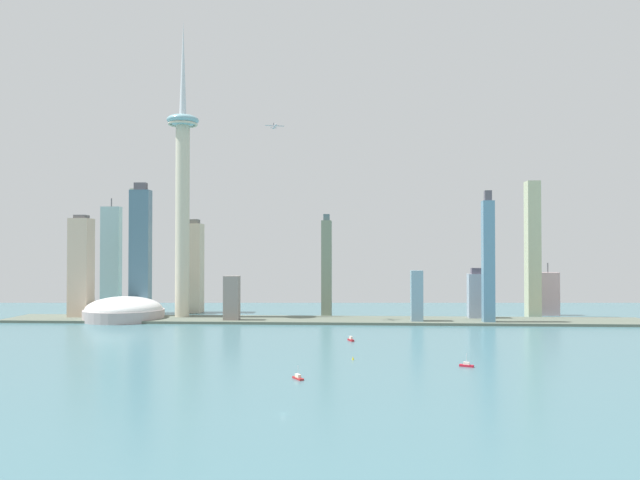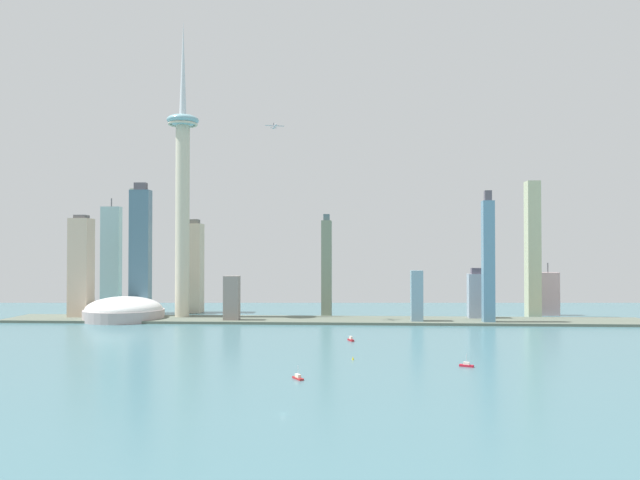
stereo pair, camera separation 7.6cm
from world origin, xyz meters
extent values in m
plane|color=#44707A|center=(0.00, 0.00, 0.00)|extent=(6000.00, 6000.00, 0.00)
cube|color=#5B6456|center=(0.00, 418.06, 1.52)|extent=(770.09, 73.93, 3.03)
cylinder|color=beige|center=(-176.86, 433.20, 124.65)|extent=(17.52, 17.52, 249.30)
ellipsoid|color=#7FAEB9|center=(-176.86, 433.20, 249.30)|extent=(39.78, 39.78, 14.48)
torus|color=beige|center=(-176.86, 433.20, 244.23)|extent=(36.71, 36.71, 2.90)
cone|color=silver|center=(-176.86, 433.20, 316.03)|extent=(8.76, 8.76, 118.98)
cylinder|color=#B1A2A1|center=(-243.95, 415.52, 6.67)|extent=(96.85, 96.85, 13.34)
ellipsoid|color=silver|center=(-243.95, 415.52, 13.34)|extent=(92.00, 92.00, 31.86)
cube|color=#96BCC0|center=(-296.77, 504.95, 73.02)|extent=(26.14, 12.84, 146.03)
cylinder|color=#4C4C51|center=(-296.77, 504.95, 151.86)|extent=(1.60, 1.60, 11.65)
cube|color=#AAB89C|center=(-257.14, 493.40, 84.65)|extent=(13.57, 16.46, 169.31)
cube|color=#B6BA94|center=(266.13, 474.87, 87.21)|extent=(16.37, 20.15, 174.43)
cube|color=#C6A3A5|center=(294.18, 504.32, 28.32)|extent=(27.36, 13.72, 56.64)
cylinder|color=#4C4C51|center=(294.18, 504.32, 62.95)|extent=(1.60, 1.60, 12.62)
cube|color=gray|center=(-108.02, 402.11, 27.68)|extent=(18.42, 13.82, 55.36)
cube|color=#9EAABE|center=(187.69, 439.81, 28.46)|extent=(20.52, 15.38, 56.91)
cube|color=#564E5C|center=(187.69, 439.81, 60.60)|extent=(12.31, 9.23, 7.36)
cube|color=beige|center=(-305.08, 430.48, 63.01)|extent=(24.62, 24.99, 126.02)
cube|color=#525458|center=(-305.08, 430.48, 128.17)|extent=(14.77, 15.00, 4.31)
cube|color=beige|center=(-184.09, 514.81, 61.33)|extent=(23.83, 25.94, 122.66)
cube|color=#5B5B56|center=(-184.09, 514.81, 125.69)|extent=(14.30, 15.57, 6.06)
cube|color=#5A8AA7|center=(193.19, 398.35, 71.73)|extent=(13.23, 13.13, 143.46)
cube|color=#554F58|center=(193.19, 398.35, 149.40)|extent=(7.94, 7.88, 11.89)
cube|color=gray|center=(2.43, 466.06, 62.03)|extent=(12.74, 24.20, 124.05)
cube|color=#4D646B|center=(2.43, 466.06, 128.20)|extent=(7.65, 14.52, 8.30)
cube|color=#7C9EB2|center=(111.23, 402.86, 31.13)|extent=(13.72, 14.94, 62.25)
cube|color=#466A7E|center=(-235.18, 447.21, 81.52)|extent=(25.39, 15.44, 163.05)
cube|color=#574F56|center=(-235.18, 447.21, 167.75)|extent=(15.24, 9.26, 9.41)
cube|color=red|center=(119.79, 135.52, 0.77)|extent=(10.71, 7.19, 1.55)
cube|color=beige|center=(119.79, 135.52, 2.53)|extent=(5.05, 3.88, 1.97)
cylinder|color=silver|center=(119.79, 135.52, 6.55)|extent=(0.24, 0.24, 6.07)
cube|color=#AD1C23|center=(34.38, 259.70, 0.86)|extent=(6.42, 10.51, 1.72)
cube|color=beige|center=(34.38, 259.70, 3.06)|extent=(3.44, 4.89, 2.69)
cube|color=#AD2729|center=(0.01, 85.35, 0.63)|extent=(8.70, 11.12, 1.26)
cube|color=beige|center=(0.01, 85.35, 2.33)|extent=(4.53, 5.34, 2.15)
cylinder|color=silver|center=(0.01, 85.35, 6.38)|extent=(0.24, 0.24, 5.95)
cone|color=yellow|center=(36.42, 159.75, 1.36)|extent=(1.72, 1.72, 2.73)
cylinder|color=#B5B4BA|center=(-57.44, 406.85, 234.66)|extent=(8.00, 21.95, 2.14)
sphere|color=#B5B4BA|center=(-54.48, 396.17, 234.66)|extent=(2.14, 2.14, 2.14)
cube|color=#B5B4BA|center=(-57.44, 406.85, 235.63)|extent=(22.63, 8.70, 0.50)
cube|color=#B5B4BA|center=(-59.93, 415.83, 234.98)|extent=(8.17, 3.96, 0.40)
cube|color=#2D333D|center=(-59.93, 415.83, 238.23)|extent=(0.99, 1.97, 5.00)
camera|label=1|loc=(36.63, -319.15, 85.17)|focal=34.28mm
camera|label=2|loc=(36.70, -319.14, 85.17)|focal=34.28mm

